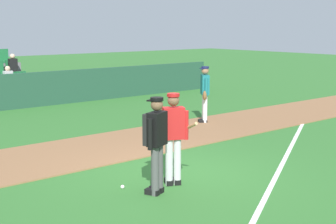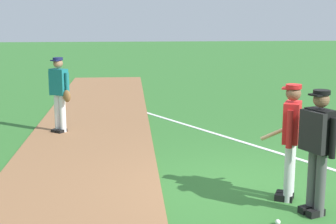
{
  "view_description": "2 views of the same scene",
  "coord_description": "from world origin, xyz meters",
  "px_view_note": "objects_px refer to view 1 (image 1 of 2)",
  "views": [
    {
      "loc": [
        -6.09,
        -7.22,
        2.99
      ],
      "look_at": [
        1.29,
        1.77,
        0.92
      ],
      "focal_mm": 51.94,
      "sensor_mm": 36.0,
      "label": 1
    },
    {
      "loc": [
        -7.45,
        1.94,
        2.8
      ],
      "look_at": [
        1.45,
        1.25,
        1.01
      ],
      "focal_mm": 54.01,
      "sensor_mm": 36.0,
      "label": 2
    }
  ],
  "objects_px": {
    "batter_red_jersey": "(174,135)",
    "umpire_home_plate": "(156,140)",
    "baseball": "(122,187)",
    "runner_teal_jersey": "(205,92)"
  },
  "relations": [
    {
      "from": "batter_red_jersey",
      "to": "runner_teal_jersey",
      "type": "xyz_separation_m",
      "value": [
        4.59,
        3.97,
        -0.01
      ]
    },
    {
      "from": "baseball",
      "to": "runner_teal_jersey",
      "type": "bearing_deg",
      "value": 32.99
    },
    {
      "from": "batter_red_jersey",
      "to": "runner_teal_jersey",
      "type": "relative_size",
      "value": 1.0
    },
    {
      "from": "baseball",
      "to": "batter_red_jersey",
      "type": "bearing_deg",
      "value": -25.35
    },
    {
      "from": "umpire_home_plate",
      "to": "runner_teal_jersey",
      "type": "bearing_deg",
      "value": 38.92
    },
    {
      "from": "batter_red_jersey",
      "to": "baseball",
      "type": "xyz_separation_m",
      "value": [
        -0.88,
        0.42,
        -0.93
      ]
    },
    {
      "from": "batter_red_jersey",
      "to": "baseball",
      "type": "bearing_deg",
      "value": 154.65
    },
    {
      "from": "batter_red_jersey",
      "to": "umpire_home_plate",
      "type": "height_order",
      "value": "same"
    },
    {
      "from": "runner_teal_jersey",
      "to": "baseball",
      "type": "bearing_deg",
      "value": -147.01
    },
    {
      "from": "batter_red_jersey",
      "to": "baseball",
      "type": "relative_size",
      "value": 23.78
    }
  ]
}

